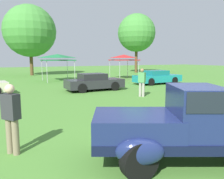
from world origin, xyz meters
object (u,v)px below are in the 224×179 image
at_px(show_car_charcoal, 94,82).
at_px(canopy_tent_center_field, 58,57).
at_px(spectator_by_row, 142,81).
at_px(spectator_near_truck, 11,117).
at_px(feature_pickup_truck, 192,124).
at_px(canopy_tent_right_field, 124,57).
at_px(show_car_teal, 157,77).

height_order(show_car_charcoal, canopy_tent_center_field, canopy_tent_center_field).
bearing_deg(canopy_tent_center_field, spectator_by_row, -79.03).
bearing_deg(spectator_near_truck, show_car_charcoal, 57.24).
bearing_deg(feature_pickup_truck, spectator_by_row, 62.75).
bearing_deg(show_car_charcoal, feature_pickup_truck, -101.79).
xyz_separation_m(feature_pickup_truck, canopy_tent_right_field, (9.00, 18.58, 1.56)).
xyz_separation_m(feature_pickup_truck, canopy_tent_center_field, (1.64, 19.18, 1.56)).
bearing_deg(spectator_near_truck, canopy_tent_center_field, 73.25).
bearing_deg(show_car_teal, feature_pickup_truck, -125.61).
height_order(spectator_near_truck, canopy_tent_right_field, canopy_tent_right_field).
xyz_separation_m(show_car_teal, spectator_by_row, (-5.05, -4.92, 0.31)).
distance_m(feature_pickup_truck, canopy_tent_right_field, 20.70).
xyz_separation_m(feature_pickup_truck, spectator_near_truck, (-3.45, 2.25, 0.05)).
distance_m(show_car_charcoal, spectator_by_row, 4.03).
xyz_separation_m(show_car_teal, canopy_tent_right_field, (0.05, 6.10, 1.82)).
bearing_deg(show_car_charcoal, show_car_teal, 10.42).
bearing_deg(feature_pickup_truck, show_car_teal, 54.39).
bearing_deg(canopy_tent_right_field, show_car_teal, -90.49).
relative_size(show_car_charcoal, spectator_near_truck, 2.43).
height_order(spectator_near_truck, spectator_by_row, same).
bearing_deg(show_car_teal, spectator_near_truck, -140.46).
height_order(show_car_teal, spectator_near_truck, spectator_near_truck).
distance_m(show_car_charcoal, canopy_tent_center_field, 8.15).
bearing_deg(spectator_near_truck, show_car_teal, 39.54).
distance_m(show_car_teal, spectator_by_row, 7.06).
bearing_deg(show_car_charcoal, spectator_near_truck, -122.76).
bearing_deg(spectator_near_truck, spectator_by_row, 35.86).
height_order(feature_pickup_truck, show_car_charcoal, feature_pickup_truck).
height_order(show_car_teal, spectator_by_row, spectator_by_row).
bearing_deg(feature_pickup_truck, canopy_tent_center_field, 85.11).
bearing_deg(canopy_tent_right_field, show_car_charcoal, -132.27).
height_order(feature_pickup_truck, canopy_tent_center_field, canopy_tent_center_field).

